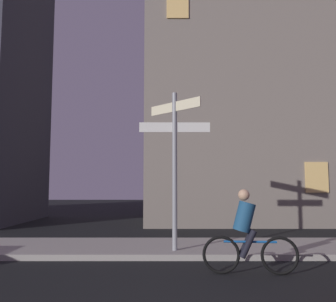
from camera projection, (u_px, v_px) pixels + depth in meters
name	position (u px, v px, depth m)	size (l,w,h in m)	color
sidewalk_kerb	(161.00, 248.00, 9.33)	(40.00, 2.63, 0.14)	#9E9991
signpost	(175.00, 154.00, 8.79)	(1.74, 1.20, 3.83)	gray
cyclist	(248.00, 234.00, 6.88)	(1.82, 0.36, 1.61)	black
building_right_block	(284.00, 47.00, 18.07)	(13.63, 6.71, 17.22)	slate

